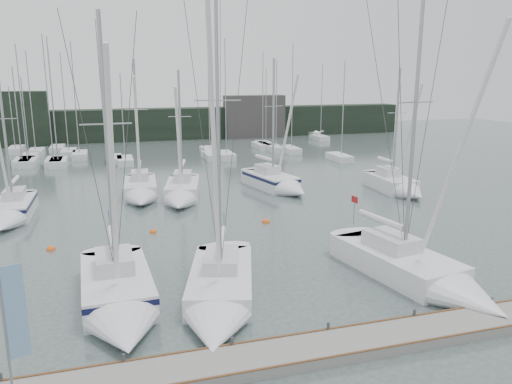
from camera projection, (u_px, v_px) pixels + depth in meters
ground at (252, 302)px, 23.42m from camera, size 160.00×160.00×0.00m
dock at (290, 354)px, 18.71m from camera, size 24.00×2.00×0.40m
far_treeline at (144, 124)px, 80.59m from camera, size 90.00×4.00×5.00m
far_building_left at (5, 119)px, 72.75m from camera, size 12.00×3.00×8.00m
far_building_right at (254, 116)px, 83.56m from camera, size 10.00×3.00×7.00m
mast_forest at (136, 154)px, 63.94m from camera, size 54.88×23.33×14.85m
sailboat_near_left at (119, 301)px, 22.10m from camera, size 3.51×9.87×14.11m
sailboat_near_center at (219, 300)px, 22.45m from camera, size 5.54×10.29×15.83m
sailboat_near_right at (428, 277)px, 24.80m from camera, size 4.97×10.98×15.44m
sailboat_mid_a at (11, 213)px, 36.29m from camera, size 2.69×8.29×12.20m
sailboat_mid_b at (141, 192)px, 42.55m from camera, size 3.25×8.60×12.52m
sailboat_mid_c at (181, 194)px, 41.78m from camera, size 4.46×9.00×11.60m
sailboat_mid_d at (279, 184)px, 45.65m from camera, size 4.67×9.07×12.74m
sailboat_mid_e at (399, 187)px, 44.55m from camera, size 2.94×7.99×11.82m
buoy_a at (153, 232)px, 33.74m from camera, size 0.50×0.50×0.50m
buoy_b at (266, 222)px, 35.99m from camera, size 0.57×0.57×0.57m
buoy_c at (51, 250)px, 30.39m from camera, size 0.54×0.54×0.54m
dock_banner at (12, 320)px, 15.22m from camera, size 0.69×0.22×4.60m
seagull at (316, 133)px, 24.07m from camera, size 0.97×0.55×0.20m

